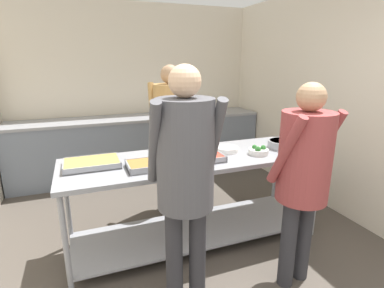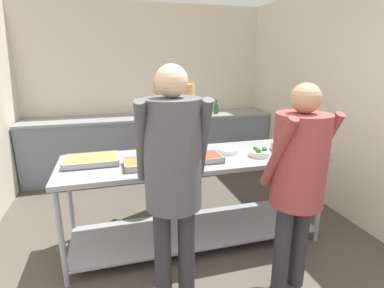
{
  "view_description": "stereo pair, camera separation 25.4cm",
  "coord_description": "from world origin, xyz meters",
  "px_view_note": "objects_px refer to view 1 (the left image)",
  "views": [
    {
      "loc": [
        -0.88,
        -0.93,
        1.78
      ],
      "look_at": [
        0.11,
        1.68,
        1.0
      ],
      "focal_mm": 28.0,
      "sensor_mm": 36.0,
      "label": 1
    },
    {
      "loc": [
        -0.64,
        -1.01,
        1.78
      ],
      "look_at": [
        0.11,
        1.68,
        1.0
      ],
      "focal_mm": 28.0,
      "sensor_mm": 36.0,
      "label": 2
    }
  ],
  "objects_px": {
    "serving_tray_greens": "(200,158)",
    "water_bottle": "(205,107)",
    "sauce_pan": "(282,144)",
    "guest_serving_left": "(185,168)",
    "cook_behind_counter": "(171,124)",
    "guest_serving_right": "(304,168)",
    "serving_tray_roast": "(92,164)",
    "plate_stack": "(227,149)",
    "serving_tray_vegetables": "(151,165)",
    "broccoli_bowl": "(259,151)"
  },
  "relations": [
    {
      "from": "serving_tray_roast",
      "to": "plate_stack",
      "type": "distance_m",
      "value": 1.29
    },
    {
      "from": "serving_tray_greens",
      "to": "sauce_pan",
      "type": "height_order",
      "value": "sauce_pan"
    },
    {
      "from": "broccoli_bowl",
      "to": "sauce_pan",
      "type": "distance_m",
      "value": 0.37
    },
    {
      "from": "guest_serving_left",
      "to": "water_bottle",
      "type": "distance_m",
      "value": 3.05
    },
    {
      "from": "plate_stack",
      "to": "guest_serving_left",
      "type": "bearing_deg",
      "value": -132.74
    },
    {
      "from": "sauce_pan",
      "to": "guest_serving_left",
      "type": "distance_m",
      "value": 1.5
    },
    {
      "from": "guest_serving_left",
      "to": "cook_behind_counter",
      "type": "relative_size",
      "value": 1.02
    },
    {
      "from": "serving_tray_vegetables",
      "to": "guest_serving_left",
      "type": "xyz_separation_m",
      "value": [
        0.09,
        -0.6,
        0.17
      ]
    },
    {
      "from": "serving_tray_vegetables",
      "to": "sauce_pan",
      "type": "height_order",
      "value": "sauce_pan"
    },
    {
      "from": "serving_tray_roast",
      "to": "broccoli_bowl",
      "type": "relative_size",
      "value": 2.41
    },
    {
      "from": "serving_tray_roast",
      "to": "cook_behind_counter",
      "type": "distance_m",
      "value": 1.14
    },
    {
      "from": "guest_serving_left",
      "to": "water_bottle",
      "type": "xyz_separation_m",
      "value": [
        1.32,
        2.75,
        -0.06
      ]
    },
    {
      "from": "plate_stack",
      "to": "sauce_pan",
      "type": "xyz_separation_m",
      "value": [
        0.6,
        -0.09,
        0.02
      ]
    },
    {
      "from": "plate_stack",
      "to": "guest_serving_right",
      "type": "bearing_deg",
      "value": -77.52
    },
    {
      "from": "serving_tray_greens",
      "to": "guest_serving_right",
      "type": "distance_m",
      "value": 0.9
    },
    {
      "from": "serving_tray_vegetables",
      "to": "cook_behind_counter",
      "type": "distance_m",
      "value": 0.99
    },
    {
      "from": "plate_stack",
      "to": "serving_tray_roast",
      "type": "bearing_deg",
      "value": 178.55
    },
    {
      "from": "serving_tray_vegetables",
      "to": "cook_behind_counter",
      "type": "bearing_deg",
      "value": 63.19
    },
    {
      "from": "serving_tray_greens",
      "to": "plate_stack",
      "type": "xyz_separation_m",
      "value": [
        0.36,
        0.17,
        -0.0
      ]
    },
    {
      "from": "serving_tray_roast",
      "to": "guest_serving_left",
      "type": "distance_m",
      "value": 1.01
    },
    {
      "from": "serving_tray_vegetables",
      "to": "plate_stack",
      "type": "distance_m",
      "value": 0.83
    },
    {
      "from": "sauce_pan",
      "to": "guest_serving_right",
      "type": "bearing_deg",
      "value": -117.33
    },
    {
      "from": "serving_tray_greens",
      "to": "serving_tray_vegetables",
      "type": "bearing_deg",
      "value": -178.63
    },
    {
      "from": "serving_tray_greens",
      "to": "cook_behind_counter",
      "type": "relative_size",
      "value": 0.25
    },
    {
      "from": "serving_tray_vegetables",
      "to": "cook_behind_counter",
      "type": "height_order",
      "value": "cook_behind_counter"
    },
    {
      "from": "guest_serving_right",
      "to": "cook_behind_counter",
      "type": "relative_size",
      "value": 0.94
    },
    {
      "from": "serving_tray_roast",
      "to": "plate_stack",
      "type": "bearing_deg",
      "value": -1.45
    },
    {
      "from": "serving_tray_roast",
      "to": "serving_tray_greens",
      "type": "bearing_deg",
      "value": -12.2
    },
    {
      "from": "broccoli_bowl",
      "to": "water_bottle",
      "type": "height_order",
      "value": "water_bottle"
    },
    {
      "from": "serving_tray_roast",
      "to": "guest_serving_left",
      "type": "height_order",
      "value": "guest_serving_left"
    },
    {
      "from": "cook_behind_counter",
      "to": "guest_serving_right",
      "type": "bearing_deg",
      "value": -70.13
    },
    {
      "from": "broccoli_bowl",
      "to": "water_bottle",
      "type": "bearing_deg",
      "value": 80.8
    },
    {
      "from": "serving_tray_greens",
      "to": "water_bottle",
      "type": "distance_m",
      "value": 2.35
    },
    {
      "from": "water_bottle",
      "to": "guest_serving_left",
      "type": "bearing_deg",
      "value": -115.57
    },
    {
      "from": "plate_stack",
      "to": "cook_behind_counter",
      "type": "bearing_deg",
      "value": 118.25
    },
    {
      "from": "serving_tray_vegetables",
      "to": "broccoli_bowl",
      "type": "height_order",
      "value": "broccoli_bowl"
    },
    {
      "from": "plate_stack",
      "to": "water_bottle",
      "type": "xyz_separation_m",
      "value": [
        0.6,
        1.97,
        0.11
      ]
    },
    {
      "from": "serving_tray_roast",
      "to": "serving_tray_greens",
      "type": "xyz_separation_m",
      "value": [
        0.93,
        -0.2,
        -0.0
      ]
    },
    {
      "from": "serving_tray_greens",
      "to": "guest_serving_left",
      "type": "relative_size",
      "value": 0.24
    },
    {
      "from": "serving_tray_vegetables",
      "to": "guest_serving_right",
      "type": "relative_size",
      "value": 0.25
    },
    {
      "from": "serving_tray_greens",
      "to": "broccoli_bowl",
      "type": "distance_m",
      "value": 0.61
    },
    {
      "from": "serving_tray_roast",
      "to": "plate_stack",
      "type": "height_order",
      "value": "serving_tray_roast"
    },
    {
      "from": "plate_stack",
      "to": "cook_behind_counter",
      "type": "relative_size",
      "value": 0.13
    },
    {
      "from": "serving_tray_vegetables",
      "to": "sauce_pan",
      "type": "xyz_separation_m",
      "value": [
        1.41,
        0.09,
        0.02
      ]
    },
    {
      "from": "guest_serving_left",
      "to": "guest_serving_right",
      "type": "distance_m",
      "value": 0.92
    },
    {
      "from": "cook_behind_counter",
      "to": "water_bottle",
      "type": "bearing_deg",
      "value": 52.78
    },
    {
      "from": "serving_tray_vegetables",
      "to": "guest_serving_left",
      "type": "relative_size",
      "value": 0.23
    },
    {
      "from": "serving_tray_roast",
      "to": "guest_serving_left",
      "type": "bearing_deg",
      "value": -55.0
    },
    {
      "from": "serving_tray_roast",
      "to": "guest_serving_left",
      "type": "relative_size",
      "value": 0.27
    },
    {
      "from": "serving_tray_roast",
      "to": "serving_tray_greens",
      "type": "distance_m",
      "value": 0.95
    }
  ]
}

